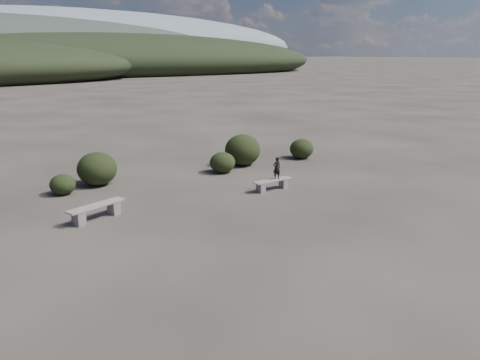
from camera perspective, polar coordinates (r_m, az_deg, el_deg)
ground at (r=13.05m, az=8.02°, el=-8.14°), size 1200.00×1200.00×0.00m
bench_left at (r=15.60m, az=-17.07°, el=-3.57°), size 2.00×1.00×0.49m
bench_right at (r=18.14m, az=3.97°, el=-0.46°), size 1.68×0.37×0.42m
seated_person at (r=18.11m, az=4.50°, el=1.46°), size 0.35×0.26×0.87m
shrub_a at (r=18.74m, az=-20.81°, el=-0.51°), size 0.95×0.95×0.77m
shrub_b at (r=19.57m, az=-17.03°, el=1.32°), size 1.57×1.57×1.34m
shrub_c at (r=20.76m, az=-2.15°, el=2.14°), size 1.14×1.14×0.91m
shrub_d at (r=22.10m, az=0.32°, el=3.69°), size 1.68×1.68×1.47m
shrub_e at (r=23.79m, az=7.52°, el=3.80°), size 1.19×1.19×0.99m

